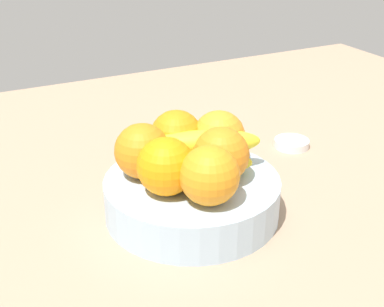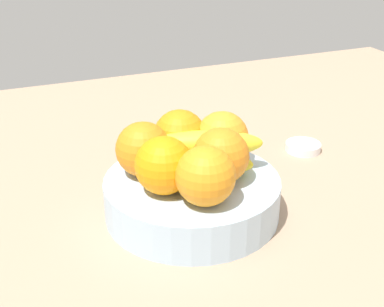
% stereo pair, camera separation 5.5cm
% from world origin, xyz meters
% --- Properties ---
extents(ground_plane, '(1.80, 1.40, 0.03)m').
position_xyz_m(ground_plane, '(0.00, 0.00, -0.01)').
color(ground_plane, tan).
extents(fruit_bowl, '(0.25, 0.25, 0.06)m').
position_xyz_m(fruit_bowl, '(-0.02, -0.01, 0.03)').
color(fruit_bowl, '#ABC8DF').
rests_on(fruit_bowl, ground_plane).
extents(orange_front_left, '(0.08, 0.08, 0.08)m').
position_xyz_m(orange_front_left, '(0.03, 0.01, 0.10)').
color(orange_front_left, orange).
rests_on(orange_front_left, fruit_bowl).
extents(orange_front_right, '(0.08, 0.08, 0.08)m').
position_xyz_m(orange_front_right, '(-0.01, 0.06, 0.10)').
color(orange_front_right, orange).
rests_on(orange_front_right, fruit_bowl).
extents(orange_center, '(0.08, 0.08, 0.08)m').
position_xyz_m(orange_center, '(-0.05, 0.01, 0.10)').
color(orange_center, orange).
rests_on(orange_center, fruit_bowl).
extents(orange_back_left, '(0.08, 0.08, 0.08)m').
position_xyz_m(orange_back_left, '(-0.08, -0.05, 0.10)').
color(orange_back_left, orange).
rests_on(orange_back_left, fruit_bowl).
extents(orange_back_right, '(0.08, 0.08, 0.08)m').
position_xyz_m(orange_back_right, '(-0.03, -0.08, 0.10)').
color(orange_back_right, orange).
rests_on(orange_back_right, fruit_bowl).
extents(orange_top_stack, '(0.08, 0.08, 0.08)m').
position_xyz_m(orange_top_stack, '(0.04, -0.05, 0.10)').
color(orange_top_stack, orange).
rests_on(orange_top_stack, fruit_bowl).
extents(banana_bunch, '(0.18, 0.13, 0.06)m').
position_xyz_m(banana_bunch, '(-0.04, -0.03, 0.09)').
color(banana_bunch, gold).
rests_on(banana_bunch, fruit_bowl).
extents(jar_lid, '(0.06, 0.06, 0.01)m').
position_xyz_m(jar_lid, '(-0.29, -0.13, 0.01)').
color(jar_lid, white).
rests_on(jar_lid, ground_plane).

